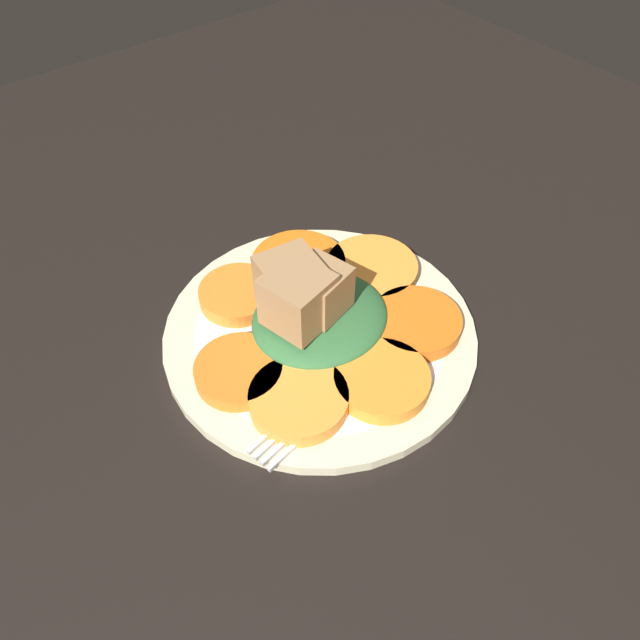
% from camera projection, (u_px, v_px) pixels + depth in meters
% --- Properties ---
extents(table_slab, '(1.20, 1.20, 0.02)m').
position_uv_depth(table_slab, '(320.00, 345.00, 0.53)').
color(table_slab, black).
rests_on(table_slab, ground).
extents(plate, '(0.26, 0.26, 0.01)m').
position_uv_depth(plate, '(320.00, 333.00, 0.52)').
color(plate, beige).
rests_on(plate, table_slab).
extents(carrot_slice_0, '(0.08, 0.08, 0.01)m').
position_uv_depth(carrot_slice_0, '(372.00, 269.00, 0.55)').
color(carrot_slice_0, orange).
rests_on(carrot_slice_0, plate).
extents(carrot_slice_1, '(0.08, 0.08, 0.01)m').
position_uv_depth(carrot_slice_1, '(299.00, 265.00, 0.55)').
color(carrot_slice_1, orange).
rests_on(carrot_slice_1, plate).
extents(carrot_slice_2, '(0.07, 0.07, 0.01)m').
position_uv_depth(carrot_slice_2, '(238.00, 294.00, 0.53)').
color(carrot_slice_2, orange).
rests_on(carrot_slice_2, plate).
extents(carrot_slice_3, '(0.07, 0.07, 0.01)m').
position_uv_depth(carrot_slice_3, '(235.00, 367.00, 0.48)').
color(carrot_slice_3, orange).
rests_on(carrot_slice_3, plate).
extents(carrot_slice_4, '(0.07, 0.07, 0.01)m').
position_uv_depth(carrot_slice_4, '(299.00, 399.00, 0.46)').
color(carrot_slice_4, orange).
rests_on(carrot_slice_4, plate).
extents(carrot_slice_5, '(0.07, 0.07, 0.01)m').
position_uv_depth(carrot_slice_5, '(383.00, 379.00, 0.47)').
color(carrot_slice_5, orange).
rests_on(carrot_slice_5, plate).
extents(carrot_slice_6, '(0.07, 0.07, 0.01)m').
position_uv_depth(carrot_slice_6, '(416.00, 323.00, 0.51)').
color(carrot_slice_6, orange).
rests_on(carrot_slice_6, plate).
extents(center_pile, '(0.11, 0.10, 0.07)m').
position_uv_depth(center_pile, '(312.00, 307.00, 0.49)').
color(center_pile, '#2D6033').
rests_on(center_pile, plate).
extents(fork, '(0.19, 0.05, 0.00)m').
position_uv_depth(fork, '(341.00, 384.00, 0.47)').
color(fork, silver).
rests_on(fork, plate).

